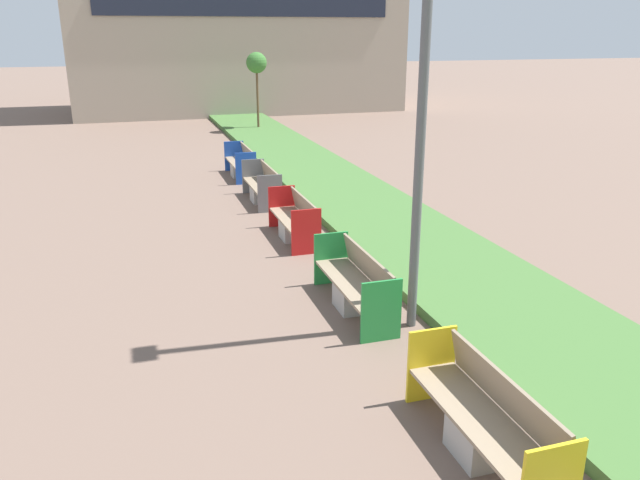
{
  "coord_description": "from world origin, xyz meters",
  "views": [
    {
      "loc": [
        -2.35,
        2.23,
        4.28
      ],
      "look_at": [
        0.9,
        12.69,
        0.6
      ],
      "focal_mm": 35.0,
      "sensor_mm": 36.0,
      "label": 1
    }
  ],
  "objects_px": {
    "bench_yellow_frame": "(484,424)",
    "bench_red_frame": "(295,223)",
    "bench_green_frame": "(356,287)",
    "street_lamp_post": "(424,60)",
    "bench_grey_frame": "(263,188)",
    "bench_blue_frame": "(241,165)",
    "sapling_tree_far": "(257,64)"
  },
  "relations": [
    {
      "from": "bench_yellow_frame",
      "to": "bench_red_frame",
      "type": "distance_m",
      "value": 7.6
    },
    {
      "from": "bench_green_frame",
      "to": "street_lamp_post",
      "type": "xyz_separation_m",
      "value": [
        0.61,
        -0.81,
        3.53
      ]
    },
    {
      "from": "bench_red_frame",
      "to": "bench_grey_frame",
      "type": "distance_m",
      "value": 3.25
    },
    {
      "from": "bench_green_frame",
      "to": "bench_blue_frame",
      "type": "distance_m",
      "value": 10.1
    },
    {
      "from": "bench_green_frame",
      "to": "bench_yellow_frame",
      "type": "bearing_deg",
      "value": -90.0
    },
    {
      "from": "bench_yellow_frame",
      "to": "sapling_tree_far",
      "type": "relative_size",
      "value": 0.68
    },
    {
      "from": "bench_red_frame",
      "to": "bench_grey_frame",
      "type": "height_order",
      "value": "same"
    },
    {
      "from": "bench_yellow_frame",
      "to": "bench_green_frame",
      "type": "relative_size",
      "value": 0.99
    },
    {
      "from": "bench_green_frame",
      "to": "bench_blue_frame",
      "type": "relative_size",
      "value": 1.13
    },
    {
      "from": "bench_red_frame",
      "to": "bench_blue_frame",
      "type": "bearing_deg",
      "value": 90.0
    },
    {
      "from": "bench_grey_frame",
      "to": "bench_blue_frame",
      "type": "relative_size",
      "value": 1.02
    },
    {
      "from": "bench_yellow_frame",
      "to": "street_lamp_post",
      "type": "xyz_separation_m",
      "value": [
        0.61,
        3.04,
        3.53
      ]
    },
    {
      "from": "street_lamp_post",
      "to": "bench_yellow_frame",
      "type": "bearing_deg",
      "value": -101.32
    },
    {
      "from": "bench_green_frame",
      "to": "bench_grey_frame",
      "type": "bearing_deg",
      "value": 90.02
    },
    {
      "from": "bench_grey_frame",
      "to": "street_lamp_post",
      "type": "xyz_separation_m",
      "value": [
        0.61,
        -7.81,
        3.54
      ]
    },
    {
      "from": "bench_green_frame",
      "to": "bench_grey_frame",
      "type": "relative_size",
      "value": 1.11
    },
    {
      "from": "bench_yellow_frame",
      "to": "bench_green_frame",
      "type": "xyz_separation_m",
      "value": [
        0.0,
        3.85,
        0.0
      ]
    },
    {
      "from": "bench_yellow_frame",
      "to": "bench_green_frame",
      "type": "height_order",
      "value": "same"
    },
    {
      "from": "bench_green_frame",
      "to": "bench_blue_frame",
      "type": "bearing_deg",
      "value": 90.02
    },
    {
      "from": "bench_red_frame",
      "to": "sapling_tree_far",
      "type": "distance_m",
      "value": 15.76
    },
    {
      "from": "sapling_tree_far",
      "to": "bench_blue_frame",
      "type": "bearing_deg",
      "value": -105.14
    },
    {
      "from": "bench_blue_frame",
      "to": "sapling_tree_far",
      "type": "xyz_separation_m",
      "value": [
        2.44,
        9.0,
        2.54
      ]
    },
    {
      "from": "bench_yellow_frame",
      "to": "sapling_tree_far",
      "type": "height_order",
      "value": "sapling_tree_far"
    },
    {
      "from": "sapling_tree_far",
      "to": "bench_red_frame",
      "type": "bearing_deg",
      "value": -99.01
    },
    {
      "from": "bench_yellow_frame",
      "to": "sapling_tree_far",
      "type": "bearing_deg",
      "value": 83.95
    },
    {
      "from": "bench_yellow_frame",
      "to": "bench_grey_frame",
      "type": "bearing_deg",
      "value": 90.01
    },
    {
      "from": "bench_red_frame",
      "to": "bench_grey_frame",
      "type": "bearing_deg",
      "value": 89.99
    },
    {
      "from": "bench_yellow_frame",
      "to": "sapling_tree_far",
      "type": "distance_m",
      "value": 23.23
    },
    {
      "from": "bench_green_frame",
      "to": "bench_grey_frame",
      "type": "height_order",
      "value": "same"
    },
    {
      "from": "bench_blue_frame",
      "to": "street_lamp_post",
      "type": "relative_size",
      "value": 0.29
    },
    {
      "from": "bench_yellow_frame",
      "to": "bench_blue_frame",
      "type": "bearing_deg",
      "value": 90.01
    },
    {
      "from": "bench_blue_frame",
      "to": "bench_grey_frame",
      "type": "bearing_deg",
      "value": -89.99
    }
  ]
}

